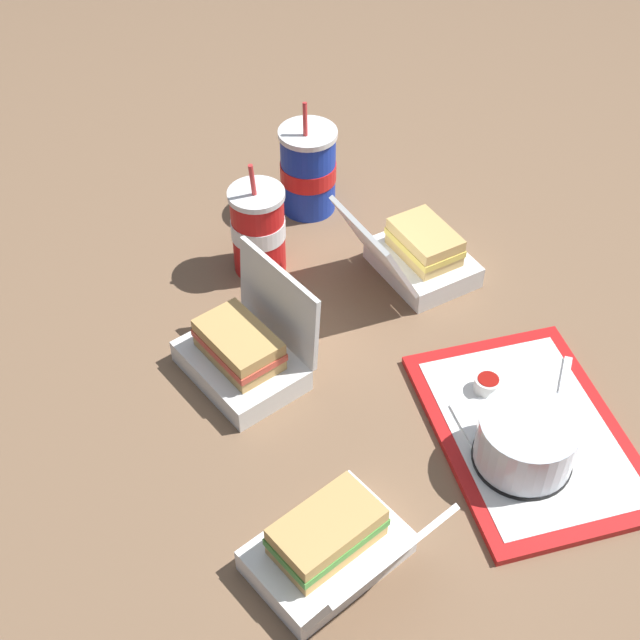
{
  "coord_description": "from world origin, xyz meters",
  "views": [
    {
      "loc": [
        0.93,
        -0.38,
        1.02
      ],
      "look_at": [
        0.02,
        -0.0,
        0.05
      ],
      "focal_mm": 50.0,
      "sensor_mm": 36.0,
      "label": 1
    }
  ],
  "objects_px": {
    "ketchup_cup": "(487,384)",
    "clamshell_sandwich_center": "(244,352)",
    "plastic_fork": "(564,383)",
    "clamshell_sandwich_front": "(332,547)",
    "cake_container": "(526,442)",
    "clamshell_sandwich_corner": "(418,255)",
    "soda_cup_right": "(258,230)",
    "food_tray": "(529,432)",
    "soda_cup_front": "(308,170)"
  },
  "relations": [
    {
      "from": "ketchup_cup",
      "to": "clamshell_sandwich_center",
      "type": "bearing_deg",
      "value": -119.9
    },
    {
      "from": "plastic_fork",
      "to": "clamshell_sandwich_front",
      "type": "distance_m",
      "value": 0.46
    },
    {
      "from": "cake_container",
      "to": "clamshell_sandwich_front",
      "type": "height_order",
      "value": "clamshell_sandwich_front"
    },
    {
      "from": "plastic_fork",
      "to": "clamshell_sandwich_front",
      "type": "relative_size",
      "value": 0.46
    },
    {
      "from": "cake_container",
      "to": "clamshell_sandwich_corner",
      "type": "distance_m",
      "value": 0.42
    },
    {
      "from": "clamshell_sandwich_front",
      "to": "plastic_fork",
      "type": "bearing_deg",
      "value": 107.85
    },
    {
      "from": "clamshell_sandwich_front",
      "to": "clamshell_sandwich_center",
      "type": "relative_size",
      "value": 1.09
    },
    {
      "from": "ketchup_cup",
      "to": "plastic_fork",
      "type": "distance_m",
      "value": 0.12
    },
    {
      "from": "cake_container",
      "to": "soda_cup_right",
      "type": "distance_m",
      "value": 0.57
    },
    {
      "from": "food_tray",
      "to": "soda_cup_right",
      "type": "bearing_deg",
      "value": -154.75
    },
    {
      "from": "soda_cup_right",
      "to": "clamshell_sandwich_center",
      "type": "bearing_deg",
      "value": -24.72
    },
    {
      "from": "clamshell_sandwich_front",
      "to": "clamshell_sandwich_corner",
      "type": "bearing_deg",
      "value": 142.74
    },
    {
      "from": "ketchup_cup",
      "to": "clamshell_sandwich_center",
      "type": "xyz_separation_m",
      "value": [
        -0.18,
        -0.32,
        0.02
      ]
    },
    {
      "from": "ketchup_cup",
      "to": "cake_container",
      "type": "bearing_deg",
      "value": -8.31
    },
    {
      "from": "ketchup_cup",
      "to": "clamshell_sandwich_corner",
      "type": "height_order",
      "value": "clamshell_sandwich_corner"
    },
    {
      "from": "plastic_fork",
      "to": "soda_cup_right",
      "type": "relative_size",
      "value": 0.5
    },
    {
      "from": "food_tray",
      "to": "soda_cup_front",
      "type": "height_order",
      "value": "soda_cup_front"
    },
    {
      "from": "food_tray",
      "to": "soda_cup_right",
      "type": "height_order",
      "value": "soda_cup_right"
    },
    {
      "from": "food_tray",
      "to": "clamshell_sandwich_center",
      "type": "xyz_separation_m",
      "value": [
        -0.27,
        -0.34,
        0.04
      ]
    },
    {
      "from": "food_tray",
      "to": "ketchup_cup",
      "type": "xyz_separation_m",
      "value": [
        -0.09,
        -0.02,
        0.02
      ]
    },
    {
      "from": "clamshell_sandwich_center",
      "to": "soda_cup_right",
      "type": "xyz_separation_m",
      "value": [
        -0.22,
        0.1,
        0.04
      ]
    },
    {
      "from": "plastic_fork",
      "to": "clamshell_sandwich_front",
      "type": "xyz_separation_m",
      "value": [
        0.14,
        -0.44,
        0.03
      ]
    },
    {
      "from": "clamshell_sandwich_center",
      "to": "clamshell_sandwich_corner",
      "type": "bearing_deg",
      "value": 106.9
    },
    {
      "from": "clamshell_sandwich_center",
      "to": "cake_container",
      "type": "bearing_deg",
      "value": 43.66
    },
    {
      "from": "food_tray",
      "to": "soda_cup_front",
      "type": "xyz_separation_m",
      "value": [
        -0.63,
        -0.09,
        0.08
      ]
    },
    {
      "from": "ketchup_cup",
      "to": "soda_cup_front",
      "type": "height_order",
      "value": "soda_cup_front"
    },
    {
      "from": "clamshell_sandwich_corner",
      "to": "clamshell_sandwich_center",
      "type": "relative_size",
      "value": 1.03
    },
    {
      "from": "clamshell_sandwich_front",
      "to": "soda_cup_front",
      "type": "height_order",
      "value": "soda_cup_front"
    },
    {
      "from": "cake_container",
      "to": "plastic_fork",
      "type": "bearing_deg",
      "value": 125.83
    },
    {
      "from": "cake_container",
      "to": "ketchup_cup",
      "type": "bearing_deg",
      "value": 171.69
    },
    {
      "from": "ketchup_cup",
      "to": "clamshell_sandwich_corner",
      "type": "distance_m",
      "value": 0.29
    },
    {
      "from": "plastic_fork",
      "to": "clamshell_sandwich_center",
      "type": "relative_size",
      "value": 0.5
    },
    {
      "from": "soda_cup_front",
      "to": "food_tray",
      "type": "bearing_deg",
      "value": 8.48
    },
    {
      "from": "plastic_fork",
      "to": "clamshell_sandwich_front",
      "type": "height_order",
      "value": "clamshell_sandwich_front"
    },
    {
      "from": "soda_cup_front",
      "to": "clamshell_sandwich_front",
      "type": "bearing_deg",
      "value": -19.45
    },
    {
      "from": "clamshell_sandwich_center",
      "to": "plastic_fork",
      "type": "bearing_deg",
      "value": 63.27
    },
    {
      "from": "cake_container",
      "to": "clamshell_sandwich_front",
      "type": "xyz_separation_m",
      "value": [
        0.05,
        -0.31,
        -0.01
      ]
    },
    {
      "from": "clamshell_sandwich_corner",
      "to": "clamshell_sandwich_center",
      "type": "distance_m",
      "value": 0.36
    },
    {
      "from": "soda_cup_right",
      "to": "clamshell_sandwich_front",
      "type": "bearing_deg",
      "value": -10.67
    },
    {
      "from": "cake_container",
      "to": "soda_cup_front",
      "type": "xyz_separation_m",
      "value": [
        -0.67,
        -0.05,
        0.03
      ]
    },
    {
      "from": "food_tray",
      "to": "clamshell_sandwich_front",
      "type": "distance_m",
      "value": 0.36
    },
    {
      "from": "cake_container",
      "to": "ketchup_cup",
      "type": "distance_m",
      "value": 0.13
    },
    {
      "from": "clamshell_sandwich_front",
      "to": "soda_cup_front",
      "type": "distance_m",
      "value": 0.76
    },
    {
      "from": "cake_container",
      "to": "plastic_fork",
      "type": "distance_m",
      "value": 0.17
    },
    {
      "from": "cake_container",
      "to": "ketchup_cup",
      "type": "xyz_separation_m",
      "value": [
        -0.13,
        0.02,
        -0.03
      ]
    },
    {
      "from": "clamshell_sandwich_corner",
      "to": "soda_cup_front",
      "type": "relative_size",
      "value": 1.0
    },
    {
      "from": "soda_cup_right",
      "to": "food_tray",
      "type": "bearing_deg",
      "value": 25.25
    },
    {
      "from": "food_tray",
      "to": "plastic_fork",
      "type": "xyz_separation_m",
      "value": [
        -0.05,
        0.09,
        0.01
      ]
    },
    {
      "from": "cake_container",
      "to": "clamshell_sandwich_center",
      "type": "relative_size",
      "value": 0.63
    },
    {
      "from": "clamshell_sandwich_front",
      "to": "clamshell_sandwich_center",
      "type": "height_order",
      "value": "clamshell_sandwich_center"
    }
  ]
}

